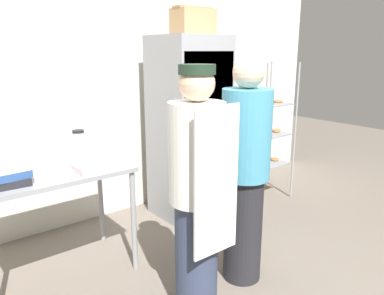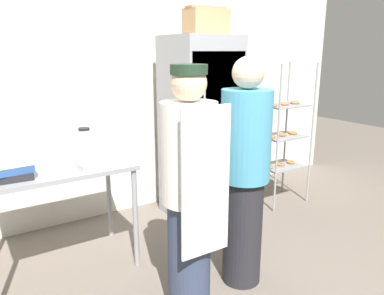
% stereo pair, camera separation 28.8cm
% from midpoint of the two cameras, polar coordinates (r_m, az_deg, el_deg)
% --- Properties ---
extents(back_wall, '(6.40, 0.12, 2.93)m').
position_cam_midpoint_polar(back_wall, '(4.21, -14.39, 9.48)').
color(back_wall, silver).
rests_on(back_wall, ground_plane).
extents(refrigerator, '(0.69, 0.70, 1.96)m').
position_cam_midpoint_polar(refrigerator, '(4.05, -2.47, 2.78)').
color(refrigerator, gray).
rests_on(refrigerator, ground_plane).
extents(baking_rack, '(0.58, 0.44, 1.67)m').
position_cam_midpoint_polar(baking_rack, '(4.59, 9.55, 2.13)').
color(baking_rack, '#93969B').
rests_on(baking_rack, ground_plane).
extents(prep_counter, '(1.17, 0.70, 0.91)m').
position_cam_midpoint_polar(prep_counter, '(3.17, -23.27, -5.05)').
color(prep_counter, gray).
rests_on(prep_counter, ground_plane).
extents(donut_box, '(0.29, 0.23, 0.27)m').
position_cam_midpoint_polar(donut_box, '(3.02, -17.35, -2.50)').
color(donut_box, silver).
rests_on(donut_box, prep_counter).
extents(blender_pitcher, '(0.12, 0.12, 0.27)m').
position_cam_midpoint_polar(blender_pitcher, '(3.23, -19.27, -0.18)').
color(blender_pitcher, black).
rests_on(blender_pitcher, prep_counter).
extents(binder_stack, '(0.30, 0.25, 0.16)m').
position_cam_midpoint_polar(binder_stack, '(2.92, -29.15, -3.66)').
color(binder_stack, '#232328').
rests_on(binder_stack, prep_counter).
extents(cardboard_storage_box, '(0.44, 0.26, 0.28)m').
position_cam_midpoint_polar(cardboard_storage_box, '(4.08, -1.95, 18.62)').
color(cardboard_storage_box, tan).
rests_on(cardboard_storage_box, refrigerator).
extents(person_baker, '(0.37, 0.38, 1.73)m').
position_cam_midpoint_polar(person_baker, '(2.48, -2.57, -6.92)').
color(person_baker, '#333D56').
rests_on(person_baker, ground_plane).
extents(person_customer, '(0.38, 0.38, 1.77)m').
position_cam_midpoint_polar(person_customer, '(2.88, 5.25, -3.78)').
color(person_customer, '#232328').
rests_on(person_customer, ground_plane).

